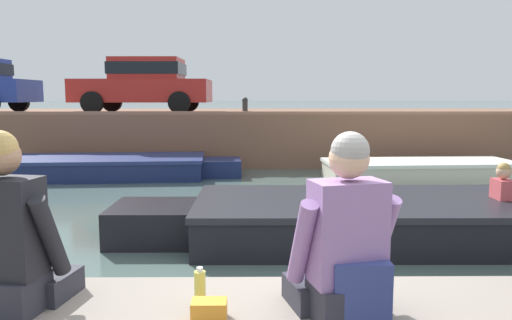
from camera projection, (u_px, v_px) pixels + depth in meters
The scene contains 13 objects.
ground_plane at pixel (268, 213), 8.15m from camera, with size 400.00×400.00×0.00m, color #4C605B.
far_quay_wall at pixel (260, 133), 15.94m from camera, with size 60.00×6.00×1.42m, color brown.
far_wall_coping at pixel (262, 113), 12.99m from camera, with size 60.00×0.24×0.08m, color #9F6C52.
boat_moored_west_navy at pixel (115, 167), 11.71m from camera, with size 5.58×2.20×0.48m.
boat_moored_central_cream at pixel (428, 170), 11.38m from camera, with size 5.14×1.76×0.44m.
motorboat_passing at pixel (393, 219), 6.61m from camera, with size 7.06×2.12×1.03m.
car_left_inner_red at pixel (145, 83), 14.28m from camera, with size 3.84×2.06×1.54m.
mooring_bollard_mid at pixel (245, 105), 13.09m from camera, with size 0.15×0.15×0.44m.
person_seated_left at pixel (12, 242), 2.63m from camera, with size 0.57×0.58×0.96m.
person_seated_right at pixel (343, 247), 2.54m from camera, with size 0.59×0.60×0.96m.
bottle_drink at pixel (200, 287), 2.74m from camera, with size 0.06×0.06×0.20m.
backpack_on_ledge at pixel (359, 292), 2.48m from camera, with size 0.28×0.24×0.41m.
snack_bag at pixel (209, 310), 2.54m from camera, with size 0.18×0.12×0.10m, color orange.
Camera 1 is at (-0.28, -3.03, 1.90)m, focal length 35.00 mm.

